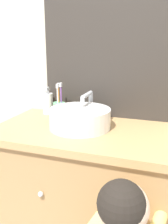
# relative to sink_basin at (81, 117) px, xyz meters

# --- Properties ---
(wall_back) EXTENTS (3.20, 0.18, 2.50)m
(wall_back) POSITION_rel_sink_basin_xyz_m (0.21, 0.27, 0.40)
(wall_back) COLOR beige
(wall_back) RESTS_ON ground_plane
(vanity_counter) EXTENTS (1.21, 0.53, 0.82)m
(vanity_counter) POSITION_rel_sink_basin_xyz_m (0.18, -0.02, -0.46)
(vanity_counter) COLOR #A37A4C
(vanity_counter) RESTS_ON ground_plane
(sink_basin) EXTENTS (0.30, 0.36, 0.16)m
(sink_basin) POSITION_rel_sink_basin_xyz_m (0.00, 0.00, 0.00)
(sink_basin) COLOR silver
(sink_basin) RESTS_ON vanity_counter
(toothbrush_holder) EXTENTS (0.07, 0.07, 0.19)m
(toothbrush_holder) POSITION_rel_sink_basin_xyz_m (-0.18, 0.14, -0.00)
(toothbrush_holder) COLOR #66B27F
(toothbrush_holder) RESTS_ON vanity_counter
(soap_dispenser) EXTENTS (0.06, 0.06, 0.16)m
(soap_dispenser) POSITION_rel_sink_basin_xyz_m (-0.27, 0.17, 0.01)
(soap_dispenser) COLOR white
(soap_dispenser) RESTS_ON vanity_counter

